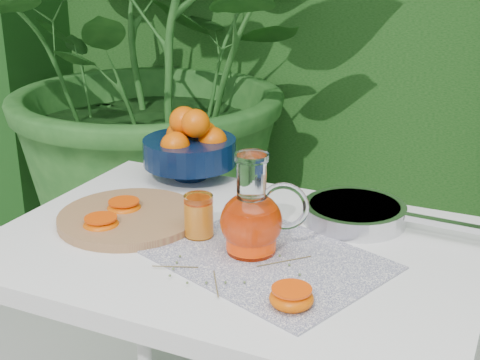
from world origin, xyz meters
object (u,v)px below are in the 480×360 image
at_px(white_table, 236,276).
at_px(saute_pan, 356,212).
at_px(cutting_board, 130,218).
at_px(juice_pitcher, 253,219).
at_px(fruit_bowl, 191,146).

relative_size(white_table, saute_pan, 2.48).
bearing_deg(white_table, saute_pan, 45.56).
bearing_deg(cutting_board, juice_pitcher, -4.81).
relative_size(juice_pitcher, saute_pan, 0.51).
distance_m(white_table, cutting_board, 0.27).
distance_m(fruit_bowl, saute_pan, 0.49).
bearing_deg(cutting_board, fruit_bowl, 92.91).
height_order(cutting_board, juice_pitcher, juice_pitcher).
distance_m(white_table, fruit_bowl, 0.44).
distance_m(cutting_board, juice_pitcher, 0.32).
bearing_deg(fruit_bowl, juice_pitcher, -46.12).
relative_size(white_table, fruit_bowl, 3.63).
relative_size(white_table, juice_pitcher, 4.88).
height_order(fruit_bowl, juice_pitcher, juice_pitcher).
bearing_deg(cutting_board, white_table, 1.69).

